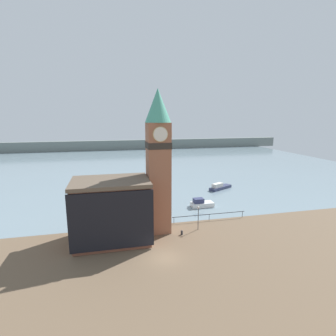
# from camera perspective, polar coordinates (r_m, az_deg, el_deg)

# --- Properties ---
(ground_plane) EXTENTS (160.00, 160.00, 0.00)m
(ground_plane) POSITION_cam_1_polar(r_m,az_deg,el_deg) (34.26, -0.86, -18.95)
(ground_plane) COLOR brown
(water) EXTENTS (160.00, 120.00, 0.00)m
(water) POSITION_cam_1_polar(r_m,az_deg,el_deg) (100.90, -9.29, 1.19)
(water) COLOR gray
(water) RESTS_ON ground_plane
(far_shoreline) EXTENTS (180.00, 3.00, 5.00)m
(far_shoreline) POSITION_cam_1_polar(r_m,az_deg,el_deg) (140.14, -10.43, 4.95)
(far_shoreline) COLOR slate
(far_shoreline) RESTS_ON water
(pier_railing) EXTENTS (12.86, 0.08, 1.09)m
(pier_railing) POSITION_cam_1_polar(r_m,az_deg,el_deg) (45.19, 8.97, -10.02)
(pier_railing) COLOR #232328
(pier_railing) RESTS_ON ground_plane
(clock_tower) EXTENTS (3.72, 3.72, 21.06)m
(clock_tower) POSITION_cam_1_polar(r_m,az_deg,el_deg) (38.10, -2.13, 2.10)
(clock_tower) COLOR #935B42
(clock_tower) RESTS_ON ground_plane
(pier_building) EXTENTS (10.56, 7.58, 8.74)m
(pier_building) POSITION_cam_1_polar(r_m,az_deg,el_deg) (37.50, -12.21, -9.06)
(pier_building) COLOR brown
(pier_building) RESTS_ON ground_plane
(boat_near) EXTENTS (4.36, 2.14, 1.72)m
(boat_near) POSITION_cam_1_polar(r_m,az_deg,el_deg) (51.50, 7.26, -7.69)
(boat_near) COLOR silver
(boat_near) RESTS_ON water
(boat_far) EXTENTS (6.58, 4.58, 1.60)m
(boat_far) POSITION_cam_1_polar(r_m,az_deg,el_deg) (64.16, 11.17, -4.07)
(boat_far) COLOR #333856
(boat_far) RESTS_ON water
(mooring_bollard_near) EXTENTS (0.33, 0.33, 0.69)m
(mooring_bollard_near) POSITION_cam_1_polar(r_m,az_deg,el_deg) (39.86, 3.02, -13.81)
(mooring_bollard_near) COLOR #2D2D33
(mooring_bollard_near) RESTS_ON ground_plane
(lamp_post) EXTENTS (0.32, 0.32, 3.78)m
(lamp_post) POSITION_cam_1_polar(r_m,az_deg,el_deg) (40.86, 6.62, -9.75)
(lamp_post) COLOR #2D2D33
(lamp_post) RESTS_ON ground_plane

